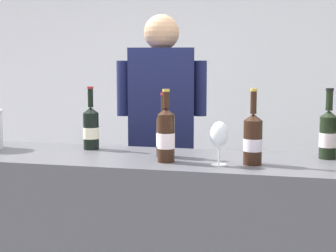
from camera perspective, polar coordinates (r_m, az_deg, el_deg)
The scene contains 9 objects.
wall_back at distance 4.74m, azimuth 6.68°, elevation 7.20°, with size 8.00×0.10×2.80m, color white.
counter at distance 2.34m, azimuth -1.82°, elevation -15.15°, with size 2.49×0.58×0.94m, color #4C4C51.
wine_bottle_1 at distance 2.21m, azimuth -0.47°, elevation -1.00°, with size 0.08×0.08×0.31m.
wine_bottle_3 at distance 2.05m, azimuth 10.35°, elevation -1.54°, with size 0.08×0.08×0.33m.
wine_bottle_4 at distance 2.07m, azimuth -0.24°, elevation -1.11°, with size 0.08×0.08×0.33m.
wine_bottle_5 at distance 2.28m, azimuth 19.03°, elevation -0.93°, with size 0.08×0.08×0.33m.
wine_bottle_7 at distance 2.46m, azimuth -9.42°, elevation -0.23°, with size 0.08×0.08×0.33m.
wine_glass at distance 2.00m, azimuth 6.29°, elevation -1.22°, with size 0.08×0.08×0.19m.
person_server at distance 2.88m, azimuth -0.77°, elevation -3.59°, with size 0.54×0.32×1.68m.
Camera 1 is at (0.59, -2.10, 1.33)m, focal length 49.74 mm.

